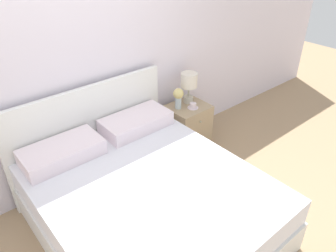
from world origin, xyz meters
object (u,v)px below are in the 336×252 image
Objects in this scene: table_lamp at (189,83)px; flower_vase at (178,96)px; teacup at (193,106)px; nightstand at (188,125)px; bed at (145,199)px.

table_lamp is 0.21m from flower_vase.
nightstand is at bearing 99.14° from teacup.
bed reaches higher than teacup.
bed reaches higher than flower_vase.
teacup is at bearing 28.26° from bed.
table_lamp is (0.07, 0.07, 0.50)m from nightstand.
bed is 1.33m from nightstand.
table_lamp is 2.90× the size of teacup.
bed reaches higher than table_lamp.
flower_vase reaches higher than nightstand.
table_lamp is at bearing 67.38° from teacup.
flower_vase is at bearing 35.24° from bed.
teacup is (0.01, -0.06, 0.28)m from nightstand.
flower_vase is (-0.12, 0.04, 0.41)m from nightstand.
bed is at bearing -149.08° from nightstand.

